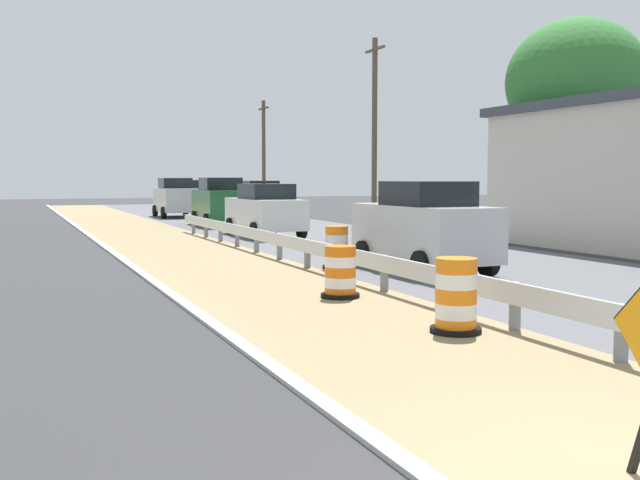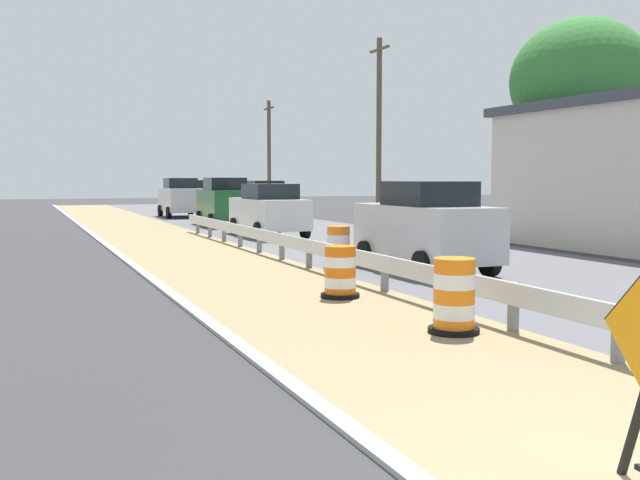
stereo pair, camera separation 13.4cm
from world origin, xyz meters
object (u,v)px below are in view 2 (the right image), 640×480
object	(u,v)px
utility_pole_mid	(379,129)
utility_pole_far	(269,154)
car_distant_b	(269,210)
car_distant_a	(266,200)
traffic_barrel_mid	(338,249)
traffic_barrel_nearest	(454,299)
traffic_barrel_close	(340,275)
car_trailing_far_lane	(180,198)
car_lead_near_lane	(224,202)
car_lead_far_lane	(425,227)
car_trailing_near_lane	(200,194)

from	to	relation	value
utility_pole_mid	utility_pole_far	xyz separation A→B (m)	(0.09, 16.27, -0.62)
car_distant_b	utility_pole_mid	bearing A→B (deg)	-59.58
car_distant_a	traffic_barrel_mid	bearing A→B (deg)	-11.15
traffic_barrel_nearest	traffic_barrel_close	bearing A→B (deg)	93.88
traffic_barrel_nearest	car_trailing_far_lane	world-z (taller)	car_trailing_far_lane
car_trailing_far_lane	traffic_barrel_mid	bearing A→B (deg)	177.50
traffic_barrel_mid	car_lead_near_lane	size ratio (longest dim) A/B	0.24
traffic_barrel_close	car_lead_far_lane	bearing A→B (deg)	40.17
traffic_barrel_close	utility_pole_mid	world-z (taller)	utility_pole_mid
traffic_barrel_nearest	car_lead_near_lane	distance (m)	24.72
car_distant_b	utility_pole_far	xyz separation A→B (m)	(6.55, 20.16, 2.75)
car_distant_a	utility_pole_mid	xyz separation A→B (m)	(3.14, -6.96, 3.34)
car_trailing_near_lane	car_distant_a	distance (m)	16.58
traffic_barrel_close	car_lead_far_lane	distance (m)	4.50
car_lead_near_lane	car_trailing_far_lane	world-z (taller)	car_lead_near_lane
car_distant_a	utility_pole_far	bearing A→B (deg)	162.78
car_lead_far_lane	car_lead_near_lane	bearing A→B (deg)	-0.43
traffic_barrel_nearest	car_trailing_far_lane	size ratio (longest dim) A/B	0.27
traffic_barrel_mid	car_distant_a	distance (m)	21.64
car_trailing_far_lane	car_distant_a	bearing A→B (deg)	-138.95
traffic_barrel_close	utility_pole_far	bearing A→B (deg)	74.11
car_lead_near_lane	car_trailing_far_lane	xyz separation A→B (m)	(-0.34, 8.39, -0.01)
traffic_barrel_mid	utility_pole_mid	world-z (taller)	utility_pole_mid
traffic_barrel_mid	utility_pole_mid	distance (m)	16.69
traffic_barrel_close	utility_pole_far	xyz separation A→B (m)	(9.82, 34.50, 3.31)
traffic_barrel_nearest	car_lead_far_lane	size ratio (longest dim) A/B	0.25
traffic_barrel_close	utility_pole_far	world-z (taller)	utility_pole_far
traffic_barrel_close	car_distant_b	distance (m)	14.71
car_trailing_far_lane	car_distant_a	size ratio (longest dim) A/B	0.94
car_lead_near_lane	car_distant_a	size ratio (longest dim) A/B	1.00
car_trailing_far_lane	car_distant_a	xyz separation A→B (m)	(3.64, -4.22, -0.07)
car_distant_b	car_trailing_near_lane	bearing A→B (deg)	-8.13
car_lead_near_lane	car_lead_far_lane	world-z (taller)	car_lead_near_lane
traffic_barrel_close	utility_pole_far	size ratio (longest dim) A/B	0.13
traffic_barrel_close	car_trailing_near_lane	world-z (taller)	car_trailing_near_lane
car_lead_far_lane	car_distant_a	size ratio (longest dim) A/B	0.99
car_distant_b	utility_pole_mid	xyz separation A→B (m)	(6.47, 3.89, 3.37)
car_lead_near_lane	car_distant_b	world-z (taller)	car_lead_near_lane
traffic_barrel_nearest	car_distant_b	distance (m)	18.10
car_lead_near_lane	car_lead_far_lane	distance (m)	18.15
car_lead_near_lane	car_distant_b	distance (m)	6.68
car_lead_near_lane	car_distant_a	distance (m)	5.31
car_distant_b	traffic_barrel_mid	bearing A→B (deg)	170.85
traffic_barrel_nearest	car_lead_far_lane	world-z (taller)	car_lead_far_lane
car_lead_near_lane	car_trailing_far_lane	bearing A→B (deg)	4.48
utility_pole_mid	car_lead_far_lane	bearing A→B (deg)	-112.41
utility_pole_mid	car_distant_b	bearing A→B (deg)	-149.00
car_trailing_far_lane	car_distant_b	world-z (taller)	car_trailing_far_lane
traffic_barrel_mid	car_lead_near_lane	distance (m)	16.99
traffic_barrel_mid	car_distant_a	xyz separation A→B (m)	(4.87, 21.07, 0.55)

